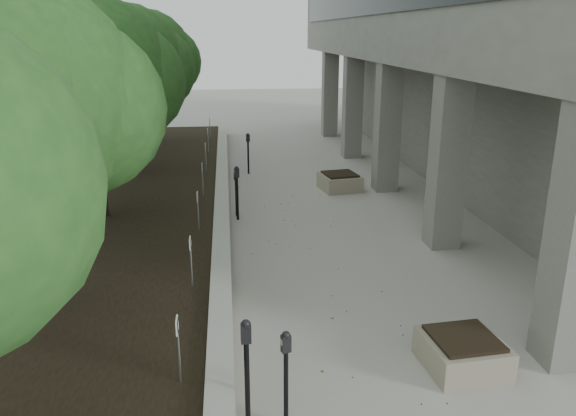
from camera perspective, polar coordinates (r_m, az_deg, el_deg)
retaining_wall at (r=15.80m, az=-6.73°, el=0.27°), size 0.39×26.00×0.50m
planting_bed at (r=16.28m, az=-19.77°, el=-0.33°), size 7.00×26.00×0.40m
crabapple_tree_2 at (r=9.80m, az=-25.20°, el=5.41°), size 4.60×4.00×5.44m
crabapple_tree_3 at (r=14.56m, az=-19.11°, el=9.55°), size 4.60×4.00×5.44m
crabapple_tree_4 at (r=19.44m, az=-15.99°, el=11.60°), size 4.60×4.00×5.44m
crabapple_tree_5 at (r=24.37m, az=-14.11°, el=12.80°), size 4.60×4.00×5.44m
parking_sign_2 at (r=7.76m, az=-11.06°, el=-14.04°), size 0.04×0.22×0.96m
parking_sign_3 at (r=10.43m, az=-9.83°, el=-5.42°), size 0.04×0.22×0.96m
parking_sign_4 at (r=13.24m, az=-9.13°, el=-0.39°), size 0.04×0.22×0.96m
parking_sign_5 at (r=16.12m, az=-8.68°, el=2.86°), size 0.04×0.22×0.96m
parking_sign_6 at (r=19.04m, az=-8.36°, el=5.13°), size 0.04×0.22×0.96m
parking_sign_7 at (r=21.98m, az=-8.13°, el=6.78°), size 0.04×0.22×0.96m
parking_sign_8 at (r=24.93m, az=-7.95°, el=8.05°), size 0.04×0.22×0.96m
parking_meter_1 at (r=7.42m, az=-0.21°, el=-17.04°), size 0.16×0.14×1.38m
parking_meter_2 at (r=7.40m, az=-4.19°, el=-16.44°), size 0.15×0.11×1.53m
parking_meter_3 at (r=15.13m, az=-5.19°, el=1.51°), size 0.17×0.14×1.50m
parking_meter_4 at (r=15.47m, az=-5.30°, el=1.50°), size 0.13×0.09×1.31m
parking_meter_5 at (r=20.14m, az=-4.07°, el=5.54°), size 0.17×0.14×1.48m
planter_front at (r=9.15m, az=17.35°, el=-13.79°), size 1.23×1.23×0.53m
planter_back at (r=18.20m, az=5.29°, el=2.71°), size 1.37×1.37×0.55m
berry_scatter at (r=12.22m, az=1.42°, el=-6.06°), size 3.30×14.10×0.02m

